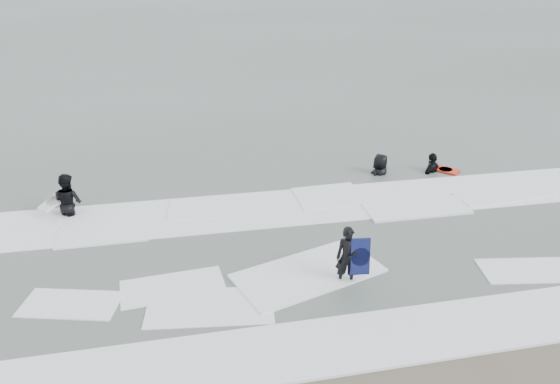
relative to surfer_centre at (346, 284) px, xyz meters
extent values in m
plane|color=brown|center=(-1.04, -1.59, 0.00)|extent=(320.00, 320.00, 0.00)
imported|color=black|center=(0.00, 0.00, 0.00)|extent=(0.66, 0.51, 1.62)
imported|color=black|center=(-7.42, 5.31, 0.00)|extent=(1.19, 1.14, 1.94)
imported|color=black|center=(5.29, 6.40, 0.00)|extent=(1.19, 1.03, 1.92)
imported|color=black|center=(3.32, 6.56, 0.00)|extent=(1.14, 1.06, 1.95)
cube|color=white|center=(-1.04, -2.19, 0.03)|extent=(30.03, 2.32, 0.07)
cube|color=white|center=(-1.04, 4.41, 0.04)|extent=(30.00, 2.60, 0.09)
camera|label=1|loc=(-3.80, -10.98, 7.87)|focal=35.00mm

